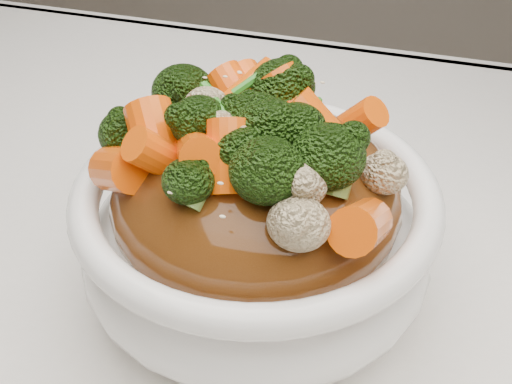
% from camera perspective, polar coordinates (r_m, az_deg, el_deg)
% --- Properties ---
extents(tablecloth, '(1.20, 0.80, 0.04)m').
position_cam_1_polar(tablecloth, '(0.43, 4.32, -10.51)').
color(tablecloth, white).
rests_on(tablecloth, dining_table).
extents(bowl, '(0.24, 0.24, 0.09)m').
position_cam_1_polar(bowl, '(0.39, -0.00, -3.96)').
color(bowl, white).
rests_on(bowl, tablecloth).
extents(sauce_base, '(0.19, 0.19, 0.10)m').
position_cam_1_polar(sauce_base, '(0.37, -0.00, -0.38)').
color(sauce_base, '#582D0F').
rests_on(sauce_base, bowl).
extents(carrots, '(0.19, 0.19, 0.05)m').
position_cam_1_polar(carrots, '(0.33, -0.00, 8.44)').
color(carrots, '#FF5C08').
rests_on(carrots, sauce_base).
extents(broccoli, '(0.19, 0.19, 0.05)m').
position_cam_1_polar(broccoli, '(0.33, -0.00, 8.29)').
color(broccoli, black).
rests_on(broccoli, sauce_base).
extents(cauliflower, '(0.19, 0.19, 0.04)m').
position_cam_1_polar(cauliflower, '(0.33, -0.00, 7.97)').
color(cauliflower, beige).
rests_on(cauliflower, sauce_base).
extents(scallions, '(0.14, 0.14, 0.02)m').
position_cam_1_polar(scallions, '(0.33, -0.00, 8.60)').
color(scallions, '#2A7B1C').
rests_on(scallions, sauce_base).
extents(sesame_seeds, '(0.17, 0.17, 0.01)m').
position_cam_1_polar(sesame_seeds, '(0.33, -0.00, 8.60)').
color(sesame_seeds, beige).
rests_on(sesame_seeds, sauce_base).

